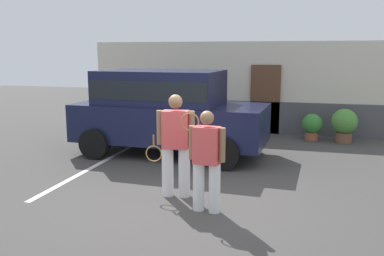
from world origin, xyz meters
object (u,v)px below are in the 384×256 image
parked_suv (166,108)px  potted_plant_by_porch (312,126)px  tennis_player_man (176,145)px  potted_plant_secondary (344,124)px  tennis_player_woman (206,159)px

parked_suv → potted_plant_by_porch: 4.43m
tennis_player_man → potted_plant_secondary: bearing=-127.8°
parked_suv → potted_plant_secondary: (4.32, 2.59, -0.62)m
tennis_player_woman → potted_plant_secondary: 6.49m
tennis_player_man → tennis_player_woman: (0.68, -0.54, -0.08)m
parked_suv → tennis_player_man: size_ratio=2.62×
parked_suv → tennis_player_woman: (1.82, -3.39, -0.30)m
parked_suv → potted_plant_secondary: 5.08m
potted_plant_secondary → parked_suv: bearing=-149.1°
tennis_player_man → tennis_player_woman: size_ratio=1.11×
tennis_player_woman → potted_plant_secondary: bearing=-106.7°
parked_suv → potted_plant_by_porch: parked_suv is taller
tennis_player_man → potted_plant_by_porch: bearing=-120.4°
potted_plant_by_porch → potted_plant_secondary: potted_plant_secondary is taller
tennis_player_man → tennis_player_woman: 0.87m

